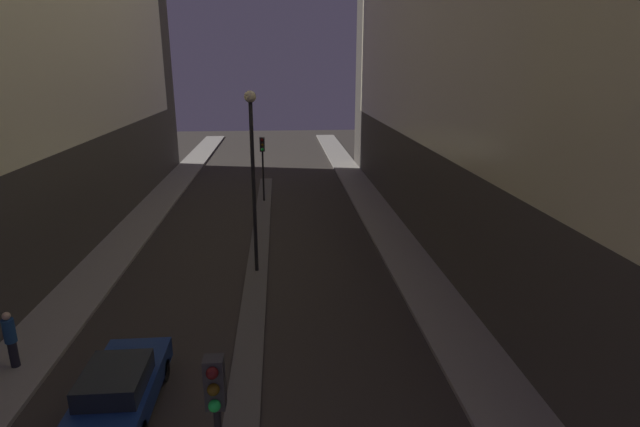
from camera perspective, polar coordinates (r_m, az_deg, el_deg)
The scene contains 6 objects.
median_strip at distance 23.26m, azimuth -7.09°, elevation -5.34°, with size 0.92×34.24×0.10m.
traffic_light_near at distance 8.96m, azimuth -11.70°, elevation -21.89°, with size 0.32×0.42×4.17m.
traffic_light_mid at distance 32.46m, azimuth -6.59°, elevation 6.72°, with size 0.32×0.42×4.17m.
street_lamp at distance 20.64m, azimuth -7.73°, elevation 6.46°, with size 0.48×0.48×7.64m.
car_left_lane at distance 14.49m, azimuth -21.93°, elevation -18.08°, with size 1.77×4.20×1.45m.
pedestrian_on_left_sidewalk at distance 17.47m, azimuth -31.87°, elevation -11.97°, with size 0.34×0.34×1.76m.
Camera 1 is at (1.13, -3.44, 8.71)m, focal length 28.00 mm.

